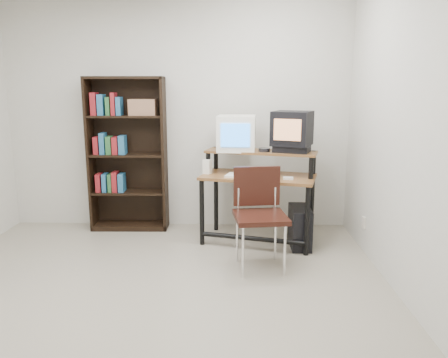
{
  "coord_description": "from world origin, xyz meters",
  "views": [
    {
      "loc": [
        0.68,
        -3.13,
        1.65
      ],
      "look_at": [
        0.57,
        1.1,
        0.76
      ],
      "focal_mm": 35.0,
      "sensor_mm": 36.0,
      "label": 1
    }
  ],
  "objects_px": {
    "pc_tower": "(300,227)",
    "bookshelf": "(128,152)",
    "computer_desk": "(259,180)",
    "crt_monitor": "(236,133)",
    "school_chair": "(259,207)",
    "crt_tv": "(292,128)"
  },
  "relations": [
    {
      "from": "computer_desk",
      "to": "crt_tv",
      "type": "bearing_deg",
      "value": 21.09
    },
    {
      "from": "crt_monitor",
      "to": "pc_tower",
      "type": "relative_size",
      "value": 0.97
    },
    {
      "from": "crt_tv",
      "to": "bookshelf",
      "type": "distance_m",
      "value": 1.91
    },
    {
      "from": "pc_tower",
      "to": "bookshelf",
      "type": "relative_size",
      "value": 0.25
    },
    {
      "from": "school_chair",
      "to": "computer_desk",
      "type": "bearing_deg",
      "value": 79.82
    },
    {
      "from": "crt_tv",
      "to": "school_chair",
      "type": "xyz_separation_m",
      "value": [
        -0.37,
        -0.7,
        -0.66
      ]
    },
    {
      "from": "crt_tv",
      "to": "pc_tower",
      "type": "distance_m",
      "value": 1.04
    },
    {
      "from": "pc_tower",
      "to": "computer_desk",
      "type": "bearing_deg",
      "value": 161.12
    },
    {
      "from": "pc_tower",
      "to": "school_chair",
      "type": "xyz_separation_m",
      "value": [
        -0.46,
        -0.52,
        0.36
      ]
    },
    {
      "from": "pc_tower",
      "to": "bookshelf",
      "type": "xyz_separation_m",
      "value": [
        -1.93,
        0.58,
        0.7
      ]
    },
    {
      "from": "computer_desk",
      "to": "crt_tv",
      "type": "distance_m",
      "value": 0.64
    },
    {
      "from": "pc_tower",
      "to": "bookshelf",
      "type": "distance_m",
      "value": 2.13
    },
    {
      "from": "bookshelf",
      "to": "pc_tower",
      "type": "bearing_deg",
      "value": -17.83
    },
    {
      "from": "computer_desk",
      "to": "school_chair",
      "type": "relative_size",
      "value": 1.39
    },
    {
      "from": "pc_tower",
      "to": "school_chair",
      "type": "relative_size",
      "value": 0.49
    },
    {
      "from": "computer_desk",
      "to": "crt_tv",
      "type": "xyz_separation_m",
      "value": [
        0.34,
        0.04,
        0.54
      ]
    },
    {
      "from": "crt_monitor",
      "to": "school_chair",
      "type": "relative_size",
      "value": 0.47
    },
    {
      "from": "computer_desk",
      "to": "pc_tower",
      "type": "bearing_deg",
      "value": -4.18
    },
    {
      "from": "crt_tv",
      "to": "pc_tower",
      "type": "bearing_deg",
      "value": -42.03
    },
    {
      "from": "crt_monitor",
      "to": "school_chair",
      "type": "height_order",
      "value": "crt_monitor"
    },
    {
      "from": "computer_desk",
      "to": "pc_tower",
      "type": "height_order",
      "value": "computer_desk"
    },
    {
      "from": "computer_desk",
      "to": "school_chair",
      "type": "distance_m",
      "value": 0.67
    }
  ]
}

